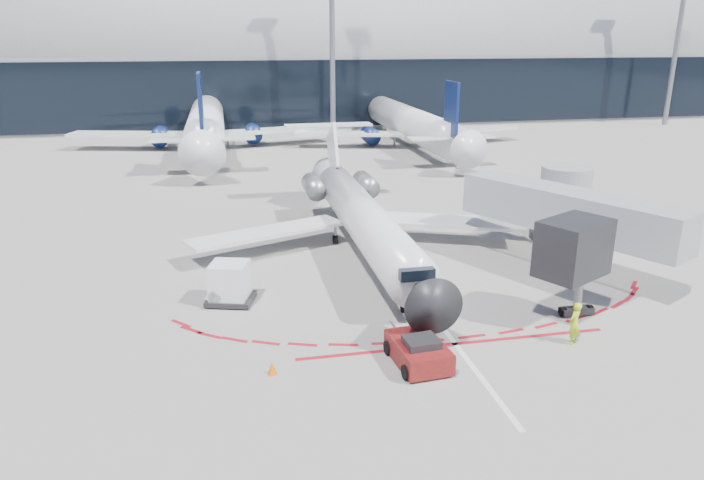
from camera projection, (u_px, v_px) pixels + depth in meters
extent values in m
plane|color=slate|center=(388.00, 257.00, 38.00)|extent=(260.00, 260.00, 0.00)
cube|color=silver|center=(380.00, 246.00, 39.86)|extent=(0.25, 40.00, 0.01)
cube|color=maroon|center=(455.00, 344.00, 27.29)|extent=(14.00, 0.25, 0.01)
cube|color=gray|center=(282.00, 87.00, 96.92)|extent=(150.00, 24.00, 10.00)
cylinder|color=gray|center=(281.00, 54.00, 95.36)|extent=(150.00, 24.00, 24.00)
cube|color=black|center=(291.00, 94.00, 85.71)|extent=(150.00, 0.20, 9.00)
cube|color=#9A9EA3|center=(569.00, 211.00, 34.40)|extent=(8.22, 12.61, 2.30)
cube|color=black|center=(573.00, 248.00, 28.48)|extent=(3.86, 3.44, 2.60)
cylinder|color=gray|center=(579.00, 292.00, 29.75)|extent=(0.36, 0.36, 2.40)
cube|color=black|center=(576.00, 311.00, 30.06)|extent=(1.60, 0.60, 0.30)
cylinder|color=#9A9EA3|center=(563.00, 203.00, 40.69)|extent=(3.20, 3.20, 4.80)
cylinder|color=black|center=(560.00, 235.00, 41.37)|extent=(4.00, 4.00, 0.50)
cylinder|color=gray|center=(332.00, 37.00, 79.71)|extent=(0.70, 0.70, 25.00)
cylinder|color=gray|center=(678.00, 37.00, 89.22)|extent=(0.70, 0.70, 25.00)
cylinder|color=silver|center=(365.00, 220.00, 37.72)|extent=(2.53, 20.57, 2.53)
cone|color=black|center=(424.00, 294.00, 26.93)|extent=(2.53, 2.62, 2.53)
cone|color=silver|center=(331.00, 178.00, 48.86)|extent=(2.53, 3.37, 2.53)
cube|color=black|center=(414.00, 271.00, 28.16)|extent=(1.59, 1.31, 0.51)
cube|color=silver|center=(267.00, 232.00, 38.18)|extent=(10.02, 5.94, 0.29)
cube|color=silver|center=(448.00, 221.00, 40.39)|extent=(10.02, 5.94, 0.29)
cube|color=silver|center=(333.00, 151.00, 47.29)|extent=(0.23, 4.39, 4.47)
cube|color=silver|center=(328.00, 125.00, 48.59)|extent=(6.73, 1.50, 0.15)
cylinder|color=slate|center=(314.00, 187.00, 44.94)|extent=(1.40, 3.18, 1.40)
cylinder|color=slate|center=(366.00, 184.00, 45.67)|extent=(1.40, 3.18, 1.40)
cylinder|color=black|center=(404.00, 307.00, 30.32)|extent=(0.21, 0.52, 0.52)
cylinder|color=black|center=(335.00, 239.00, 40.22)|extent=(0.28, 0.60, 0.60)
cylinder|color=black|center=(378.00, 237.00, 40.75)|extent=(0.28, 0.60, 0.60)
cylinder|color=gray|center=(404.00, 303.00, 30.24)|extent=(0.17, 0.17, 1.03)
cube|color=#5C0D12|center=(418.00, 352.00, 25.55)|extent=(2.17, 3.21, 0.86)
cube|color=black|center=(421.00, 342.00, 25.11)|extent=(1.43, 1.26, 0.33)
cylinder|color=gray|center=(400.00, 333.00, 27.52)|extent=(0.31, 2.48, 0.10)
cylinder|color=black|center=(407.00, 372.00, 24.42)|extent=(0.32, 0.63, 0.61)
cylinder|color=black|center=(449.00, 366.00, 24.91)|extent=(0.32, 0.63, 0.61)
cylinder|color=black|center=(389.00, 348.00, 26.33)|extent=(0.32, 0.63, 0.61)
cylinder|color=black|center=(428.00, 342.00, 26.82)|extent=(0.32, 0.63, 0.61)
imported|color=#B9E117|center=(574.00, 323.00, 27.06)|extent=(0.84, 0.76, 1.92)
cube|color=black|center=(231.00, 299.00, 31.45)|extent=(2.69, 2.46, 0.25)
cube|color=silver|center=(230.00, 280.00, 31.14)|extent=(2.19, 2.12, 1.79)
cylinder|color=black|center=(209.00, 306.00, 30.87)|extent=(0.17, 0.25, 0.22)
cylinder|color=black|center=(245.00, 307.00, 30.72)|extent=(0.17, 0.25, 0.22)
cylinder|color=black|center=(218.00, 294.00, 32.24)|extent=(0.17, 0.25, 0.22)
cylinder|color=black|center=(252.00, 295.00, 32.10)|extent=(0.17, 0.25, 0.22)
cone|color=#FF6005|center=(272.00, 368.00, 24.81)|extent=(0.39, 0.39, 0.53)
cone|color=#FF6005|center=(573.00, 310.00, 30.00)|extent=(0.41, 0.41, 0.57)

